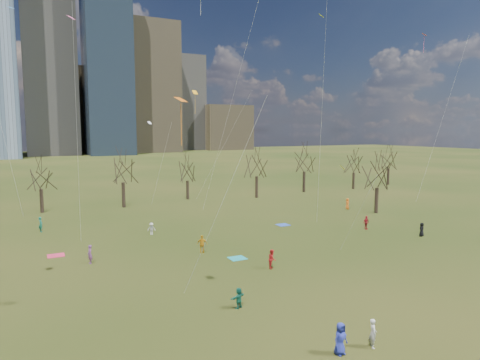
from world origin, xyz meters
name	(u,v)px	position (x,y,z in m)	size (l,w,h in m)	color
ground	(302,275)	(0.00, 0.00, 0.00)	(500.00, 500.00, 0.00)	black
downtown_skyline	(61,78)	(-2.43, 210.64, 39.01)	(212.50, 78.00, 118.00)	slate
bare_tree_row	(170,169)	(-0.09, 37.22, 6.12)	(113.04, 29.80, 9.50)	black
blanket_teal	(237,258)	(-2.90, 6.81, 0.01)	(1.60, 1.50, 0.03)	teal
blanket_navy	(283,225)	(9.04, 17.35, 0.01)	(1.60, 1.50, 0.03)	blue
blanket_crimson	(56,255)	(-18.64, 15.75, 0.01)	(1.60, 1.50, 0.03)	#CE294C
person_0	(340,339)	(-5.74, -11.82, 0.91)	(0.89, 0.58, 1.83)	#242F9D
person_1	(373,333)	(-3.56, -12.04, 0.85)	(0.62, 0.41, 1.70)	silver
person_2	(272,259)	(-1.45, 2.68, 0.88)	(0.85, 0.66, 1.75)	red
person_4	(202,244)	(-5.28, 10.02, 0.93)	(1.09, 0.46, 1.87)	gold
person_5	(239,298)	(-7.99, -3.70, 0.74)	(1.37, 0.44, 1.48)	#166652
person_6	(422,230)	(20.31, 4.86, 0.82)	(0.80, 0.52, 1.63)	black
person_7	(90,254)	(-15.93, 11.57, 0.88)	(0.64, 0.42, 1.76)	#84458B
person_9	(152,229)	(-7.81, 20.03, 0.72)	(0.93, 0.54, 1.44)	silver
person_10	(366,223)	(17.07, 10.57, 0.85)	(1.00, 0.42, 1.71)	#A61723
person_12	(347,204)	(24.19, 22.35, 0.87)	(0.85, 0.56, 1.75)	orange
person_13	(41,224)	(-19.60, 27.43, 0.94)	(0.68, 0.45, 1.87)	#19725E
kites_airborne	(251,122)	(2.56, 14.20, 13.34)	(65.49, 43.02, 28.48)	orange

